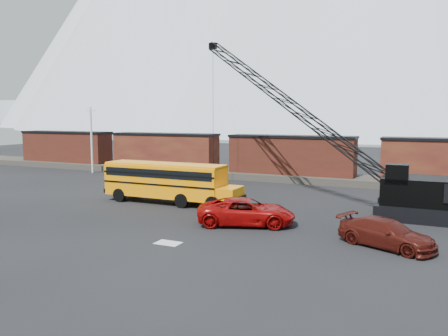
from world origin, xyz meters
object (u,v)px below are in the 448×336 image
(school_bus, at_px, (168,181))
(crawler_crane, at_px, (288,103))
(red_pickup, at_px, (246,212))
(maroon_suv, at_px, (386,233))

(school_bus, bearing_deg, crawler_crane, 39.92)
(school_bus, distance_m, red_pickup, 9.19)
(school_bus, xyz_separation_m, crawler_crane, (7.76, 6.50, 6.24))
(red_pickup, xyz_separation_m, maroon_suv, (8.51, -1.41, -0.11))
(maroon_suv, height_order, crawler_crane, crawler_crane)
(maroon_suv, bearing_deg, school_bus, 95.92)
(school_bus, relative_size, maroon_suv, 2.26)
(maroon_suv, bearing_deg, red_pickup, 104.35)
(school_bus, xyz_separation_m, red_pickup, (8.23, -3.98, -0.94))
(school_bus, bearing_deg, maroon_suv, -17.85)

